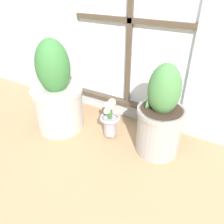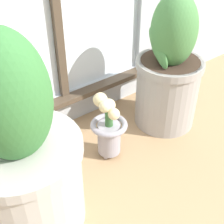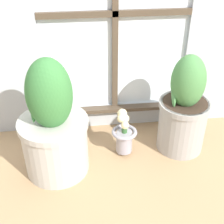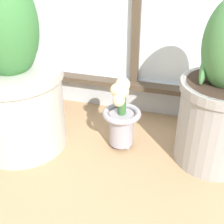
{
  "view_description": "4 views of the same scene",
  "coord_description": "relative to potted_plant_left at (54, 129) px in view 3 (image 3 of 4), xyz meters",
  "views": [
    {
      "loc": [
        0.69,
        -0.82,
        1.03
      ],
      "look_at": [
        0.03,
        0.32,
        0.21
      ],
      "focal_mm": 35.0,
      "sensor_mm": 36.0,
      "label": 1
    },
    {
      "loc": [
        -0.58,
        -0.48,
        0.95
      ],
      "look_at": [
        0.03,
        0.31,
        0.22
      ],
      "focal_mm": 50.0,
      "sensor_mm": 36.0,
      "label": 2
    },
    {
      "loc": [
        -0.22,
        -1.16,
        1.28
      ],
      "look_at": [
        -0.05,
        0.32,
        0.3
      ],
      "focal_mm": 50.0,
      "sensor_mm": 36.0,
      "label": 3
    },
    {
      "loc": [
        0.28,
        -0.7,
        0.8
      ],
      "look_at": [
        -0.01,
        0.29,
        0.17
      ],
      "focal_mm": 50.0,
      "sensor_mm": 36.0,
      "label": 4
    }
  ],
  "objects": [
    {
      "name": "ground_plane",
      "position": [
        0.38,
        -0.22,
        -0.28
      ],
      "size": [
        10.0,
        10.0,
        0.0
      ],
      "primitive_type": "plane",
      "color": "tan"
    },
    {
      "name": "potted_plant_left",
      "position": [
        0.0,
        0.0,
        0.0
      ],
      "size": [
        0.38,
        0.38,
        0.69
      ],
      "color": "#B7B2A8",
      "rests_on": "ground_plane"
    },
    {
      "name": "potted_plant_right",
      "position": [
        0.76,
        0.12,
        -0.02
      ],
      "size": [
        0.3,
        0.3,
        0.62
      ],
      "color": "#9E9993",
      "rests_on": "ground_plane"
    },
    {
      "name": "flower_vase",
      "position": [
        0.4,
        0.09,
        -0.14
      ],
      "size": [
        0.15,
        0.15,
        0.29
      ],
      "color": "#99939E",
      "rests_on": "ground_plane"
    }
  ]
}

